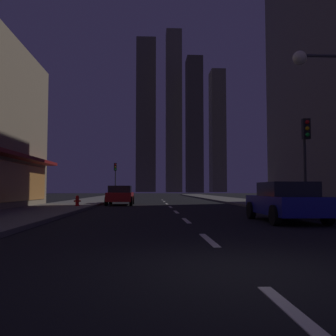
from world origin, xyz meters
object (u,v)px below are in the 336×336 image
Objects in this scene: fire_hydrant_far_left at (77,201)px; street_lamp_right at (319,92)px; car_parked_far at (120,195)px; traffic_light_far_left at (115,172)px; car_parked_near at (286,201)px; traffic_light_near_right at (306,144)px.

fire_hydrant_far_left is 0.10× the size of street_lamp_right.
street_lamp_right is (8.98, -13.61, 4.33)m from car_parked_far.
car_parked_far is 16.22m from traffic_light_far_left.
traffic_light_far_left is 0.64× the size of street_lamp_right.
traffic_light_near_right reaches higher than car_parked_near.
car_parked_near is 16.14m from car_parked_far.
fire_hydrant_far_left is at bearing 147.26° from traffic_light_near_right.
traffic_light_near_right is 2.49m from street_lamp_right.
traffic_light_near_right is at bearing -68.48° from traffic_light_far_left.
traffic_light_far_left is at bearing 88.89° from fire_hydrant_far_left.
traffic_light_near_right is at bearing 85.80° from street_lamp_right.
car_parked_near is 1.01× the size of traffic_light_near_right.
car_parked_near is 4.75m from street_lamp_right.
car_parked_near is 0.64× the size of street_lamp_right.
traffic_light_far_left reaches higher than car_parked_far.
traffic_light_near_right and traffic_light_far_left have the same top height.
traffic_light_near_right is at bearing 52.45° from car_parked_near.
fire_hydrant_far_left is 20.75m from traffic_light_far_left.
car_parked_far is 1.01× the size of traffic_light_far_left.
traffic_light_far_left is at bearing 110.22° from street_lamp_right.
street_lamp_right is (1.78, 0.83, 4.33)m from car_parked_near.
car_parked_near reaches higher than fire_hydrant_far_left.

